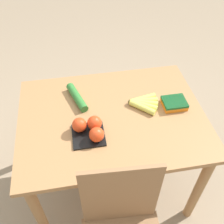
# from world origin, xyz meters

# --- Properties ---
(ground_plane) EXTENTS (12.00, 12.00, 0.00)m
(ground_plane) POSITION_xyz_m (0.00, 0.00, 0.00)
(ground_plane) COLOR gray
(dining_table) EXTENTS (1.12, 0.84, 0.76)m
(dining_table) POSITION_xyz_m (0.00, 0.00, 0.64)
(dining_table) COLOR #9E7044
(dining_table) RESTS_ON ground_plane
(banana_bunch) EXTENTS (0.19, 0.18, 0.04)m
(banana_bunch) POSITION_xyz_m (-0.20, -0.05, 0.78)
(banana_bunch) COLOR brown
(banana_bunch) RESTS_ON dining_table
(tomato_pack) EXTENTS (0.18, 0.18, 0.09)m
(tomato_pack) POSITION_xyz_m (0.14, 0.12, 0.81)
(tomato_pack) COLOR black
(tomato_pack) RESTS_ON dining_table
(carrot_bag) EXTENTS (0.14, 0.12, 0.04)m
(carrot_bag) POSITION_xyz_m (-0.39, -0.02, 0.79)
(carrot_bag) COLOR orange
(carrot_bag) RESTS_ON dining_table
(cucumber_near) EXTENTS (0.12, 0.25, 0.05)m
(cucumber_near) POSITION_xyz_m (0.19, -0.17, 0.79)
(cucumber_near) COLOR #2D702D
(cucumber_near) RESTS_ON dining_table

